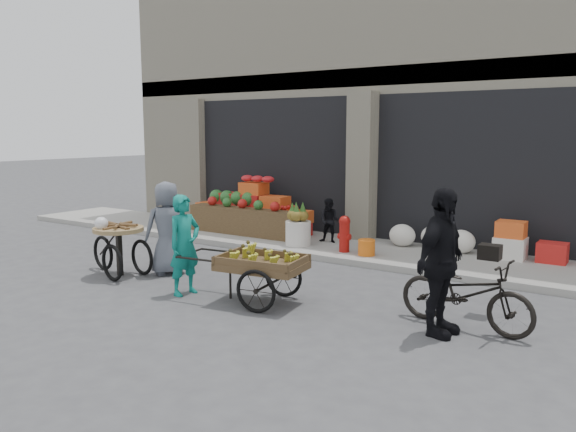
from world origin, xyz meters
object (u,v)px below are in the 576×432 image
Objects in this scene: orange_bucket at (367,247)px; tricycle_cart at (119,243)px; pineapple_bin at (298,233)px; seated_person at (330,221)px; fire_hydrant at (344,232)px; bicycle at (466,293)px; cyclist at (441,262)px; vendor_grey at (167,228)px; banana_cart at (259,261)px; vendor_woman at (185,245)px.

orange_bucket is 0.22× the size of tricycle_cart.
tricycle_cart reaches higher than pineapple_bin.
pineapple_bin is at bearing 176.42° from orange_bucket.
tricycle_cart is at bearing -125.11° from seated_person.
pineapple_bin is 1.11m from fire_hydrant.
tricycle_cart is at bearing 103.05° from bicycle.
pineapple_bin is at bearing 177.40° from fire_hydrant.
fire_hydrant is 0.76× the size of seated_person.
orange_bucket is 4.50m from tricycle_cart.
vendor_grey is at bearing 93.14° from cyclist.
banana_cart is 2.36m from vendor_grey.
fire_hydrant is at bearing 173.07° from vendor_grey.
cyclist is (3.62, -3.74, 0.31)m from seated_person.
vendor_woman is (-0.84, -3.52, 0.25)m from fire_hydrant.
vendor_grey reaches higher than fire_hydrant.
fire_hydrant is 3.28m from banana_cart.
vendor_woman is 0.94× the size of vendor_grey.
cyclist reaches higher than pineapple_bin.
seated_person is 4.18m from vendor_woman.
seated_person is at bearing 74.17° from tricycle_cart.
tricycle_cart is (-1.72, 0.19, -0.19)m from vendor_woman.
orange_bucket is at bearing 79.30° from banana_cart.
bicycle is at bearing -45.18° from orange_bucket.
tricycle_cart is 0.85m from vendor_grey.
banana_cart is at bearing 100.48° from cyclist.
tricycle_cart is 5.72m from bicycle.
tricycle_cart is at bearing -133.07° from orange_bucket.
cyclist reaches higher than seated_person.
banana_cart is (0.35, -3.26, 0.12)m from fire_hydrant.
banana_cart is (1.45, -3.31, 0.25)m from pineapple_bin.
fire_hydrant is at bearing 174.29° from orange_bucket.
orange_bucket is 1.42m from seated_person.
tricycle_cart is at bearing -21.01° from vendor_grey.
vendor_woman is (-1.34, -3.47, 0.49)m from orange_bucket.
vendor_grey is (-2.30, 0.47, 0.18)m from banana_cart.
bicycle is (3.12, -2.69, -0.05)m from fire_hydrant.
bicycle is at bearing -51.13° from seated_person.
tricycle_cart is at bearing 99.14° from cyclist.
fire_hydrant is at bearing 88.10° from banana_cart.
seated_person is at bearing 96.99° from banana_cart.
vendor_woman reaches higher than pineapple_bin.
banana_cart is at bearing 108.33° from bicycle.
vendor_grey is 5.08m from bicycle.
fire_hydrant is 0.96m from seated_person.
banana_cart is at bearing 10.61° from tricycle_cart.
bicycle is at bearing -19.95° from cyclist.
seated_person reaches higher than bicycle.
banana_cart is at bearing -92.60° from orange_bucket.
tricycle_cart reaches higher than orange_bucket.
banana_cart reaches higher than fire_hydrant.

